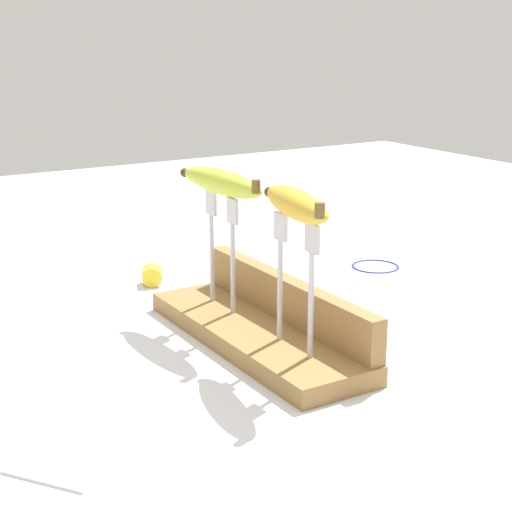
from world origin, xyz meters
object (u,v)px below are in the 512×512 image
Objects in this scene: wire_coil at (375,266)px; fork_stand_left at (219,240)px; fork_stand_right at (292,272)px; banana_raised_right at (293,204)px; banana_raised_left at (218,182)px; banana_chunk_near at (152,275)px.

fork_stand_left is at bearing -74.14° from wire_coil.
banana_raised_right reaches higher than fork_stand_right.
fork_stand_left is 0.08m from banana_raised_left.
banana_chunk_near is at bearing -179.11° from fork_stand_right.
banana_raised_right is 0.46m from banana_chunk_near.
banana_chunk_near is (-0.42, -0.01, -0.11)m from fork_stand_right.
wire_coil is at bearing 127.63° from banana_raised_right.
fork_stand_left is 0.19m from fork_stand_right.
banana_chunk_near is (-0.23, -0.01, -0.11)m from fork_stand_left.
wire_coil is (-0.11, 0.39, -0.21)m from banana_raised_left.
banana_raised_left is 4.27× the size of banana_chunk_near.
wire_coil is at bearing 127.64° from fork_stand_right.
banana_raised_left is 2.29× the size of wire_coil.
fork_stand_right is 0.21m from banana_raised_left.
fork_stand_right is (0.19, 0.00, 0.00)m from fork_stand_left.
banana_raised_left is at bearing 1.63° from banana_chunk_near.
banana_raised_left is 0.45m from wire_coil.
banana_raised_left is 1.16× the size of banana_raised_right.
fork_stand_right is 0.85× the size of banana_raised_left.
wire_coil is (-0.30, 0.39, -0.13)m from fork_stand_right.
wire_coil is at bearing 105.85° from banana_raised_left.
banana_raised_left is at bearing -176.74° from fork_stand_left.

